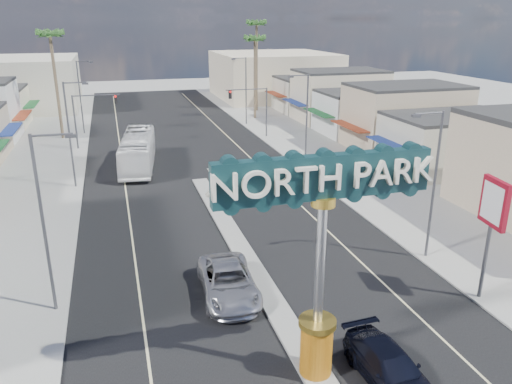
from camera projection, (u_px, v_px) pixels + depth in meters
ground at (198, 177)px, 45.84m from camera, size 160.00×160.00×0.00m
road at (198, 177)px, 45.84m from camera, size 20.00×120.00×0.01m
median_island at (241, 250)px, 31.31m from camera, size 1.30×30.00×0.16m
sidewalk_left at (34, 191)px, 42.14m from camera, size 8.00×120.00×0.12m
sidewalk_right at (337, 165)px, 49.51m from camera, size 8.00×120.00×0.12m
storefront_row_right at (367, 109)px, 62.97m from camera, size 12.00×42.00×6.00m
backdrop_far_left at (12, 84)px, 79.55m from camera, size 20.00×20.00×8.00m
backdrop_far_right at (273, 75)px, 91.13m from camera, size 20.00×20.00×8.00m
gateway_sign at (321, 243)px, 18.48m from camera, size 8.20×1.50×9.15m
traffic_signal_left at (91, 110)px, 54.71m from camera, size 5.09×0.45×6.00m
traffic_signal_right at (252, 103)px, 59.55m from camera, size 5.09×0.45×6.00m
streetlight_l_near at (46, 216)px, 23.29m from camera, size 2.03×0.22×9.00m
streetlight_l_mid at (71, 130)px, 41.43m from camera, size 2.03×0.22×9.00m
streetlight_l_far at (81, 94)px, 61.38m from camera, size 2.03×0.22×9.00m
streetlight_r_near at (433, 179)px, 28.79m from camera, size 2.03×0.22×9.00m
streetlight_r_mid at (305, 117)px, 46.93m from camera, size 2.03×0.22×9.00m
streetlight_r_far at (245, 87)px, 66.88m from camera, size 2.03×0.22×9.00m
palm_left_far at (50, 40)px, 56.78m from camera, size 2.60×2.60×13.10m
palm_right_mid at (255, 43)px, 69.36m from camera, size 2.60×2.60×12.10m
palm_right_far at (257, 29)px, 74.74m from camera, size 2.60×2.60×14.10m
suv_left at (228, 282)px, 26.00m from camera, size 3.10×6.11×1.65m
suv_right at (390, 368)px, 19.74m from camera, size 2.31×5.11×1.45m
car_parked_right at (296, 166)px, 46.35m from camera, size 2.38×5.29×1.68m
city_bus at (138, 150)px, 48.55m from camera, size 4.29×12.20×3.33m
bank_pylon_sign at (493, 210)px, 24.41m from camera, size 0.52×2.01×6.39m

